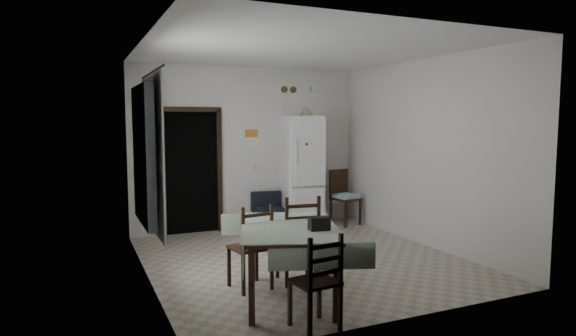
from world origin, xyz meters
The scene contains 25 objects.
ground centered at (0.00, 0.00, 0.00)m, with size 4.50×4.50×0.00m, color #AA9E8B.
ceiling centered at (0.00, 0.00, 2.90)m, with size 4.20×4.50×0.02m, color white, non-canonical shape.
wall_back centered at (0.00, 2.25, 1.45)m, with size 4.20×0.02×2.90m, color silver, non-canonical shape.
wall_front centered at (0.00, -2.25, 1.45)m, with size 4.20×0.02×2.90m, color silver, non-canonical shape.
wall_left centered at (-2.10, 0.00, 1.45)m, with size 0.02×4.50×2.90m, color silver, non-canonical shape.
wall_right centered at (2.10, 0.00, 1.45)m, with size 0.02×4.50×2.90m, color silver, non-canonical shape.
doorway centered at (-1.05, 2.45, 1.06)m, with size 1.06×0.52×2.22m.
window_recess centered at (-2.15, -0.20, 1.55)m, with size 0.10×1.20×1.60m, color silver.
curtain centered at (-2.04, -0.20, 1.55)m, with size 0.02×1.45×1.85m, color silver.
curtain_rod centered at (-2.03, -0.20, 2.50)m, with size 0.02×0.02×1.60m, color black.
calendar centered at (0.05, 2.24, 1.62)m, with size 0.28×0.02×0.40m, color white.
calendar_image centered at (0.05, 2.23, 1.72)m, with size 0.24×0.01×0.14m, color orange.
light_switch centered at (0.15, 2.24, 1.10)m, with size 0.08×0.02×0.12m, color beige.
vent_left centered at (0.70, 2.23, 2.52)m, with size 0.12×0.12×0.03m, color brown.
vent_right centered at (0.88, 2.23, 2.52)m, with size 0.12×0.12×0.03m, color brown.
emergency_light centered at (1.35, 2.21, 2.55)m, with size 0.25×0.07×0.09m, color white.
fridge centered at (0.89, 1.93, 1.02)m, with size 0.66×0.66×2.03m, color white, non-canonical shape.
tan_cone centered at (0.97, 1.87, 2.13)m, with size 0.23×0.23×0.19m, color tan.
navy_seat centered at (0.28, 1.93, 0.33)m, with size 0.55×0.53×0.66m, color black, non-canonical shape.
corner_chair centered at (1.73, 1.73, 0.51)m, with size 0.45×0.45×1.03m, color black, non-canonical shape.
dining_table centered at (-0.79, -1.28, 0.41)m, with size 1.02×1.56×0.81m, color #95A78F, non-canonical shape.
black_bag centered at (-0.58, -1.60, 0.88)m, with size 0.21×0.13×0.14m, color black.
dining_chair_far_left centered at (-1.06, -0.80, 0.50)m, with size 0.43×0.43×1.00m, color black, non-canonical shape.
dining_chair_far_right centered at (-0.45, -0.80, 0.53)m, with size 0.46×0.46×1.07m, color black, non-canonical shape.
dining_chair_near_head centered at (-0.88, -2.08, 0.46)m, with size 0.40×0.40×0.92m, color black, non-canonical shape.
Camera 1 is at (-2.88, -5.96, 1.95)m, focal length 30.00 mm.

